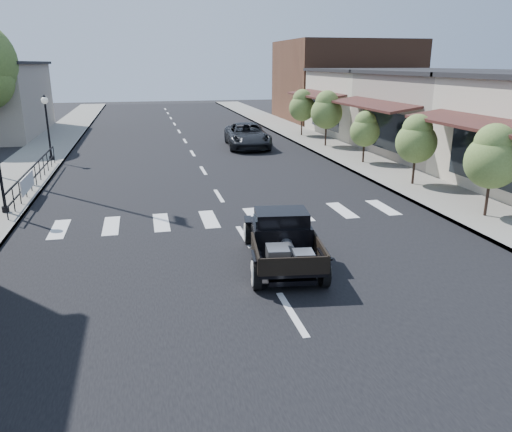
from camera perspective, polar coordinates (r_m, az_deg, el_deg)
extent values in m
plane|color=black|center=(13.37, 0.37, -5.25)|extent=(120.00, 120.00, 0.00)
cube|color=black|center=(27.66, -6.82, 6.40)|extent=(14.00, 80.00, 0.02)
cube|color=gray|center=(28.07, -24.40, 5.29)|extent=(3.00, 80.00, 0.15)
cube|color=gray|center=(29.75, 9.80, 7.15)|extent=(3.00, 80.00, 0.15)
cube|color=#A19587|center=(30.88, 22.88, 10.52)|extent=(10.00, 9.00, 4.50)
cube|color=beige|center=(38.54, 15.08, 12.31)|extent=(10.00, 9.00, 4.50)
cube|color=brown|center=(47.73, 10.05, 14.94)|extent=(11.00, 10.00, 7.00)
imported|color=black|center=(31.44, -1.01, 9.17)|extent=(2.91, 5.57, 1.50)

